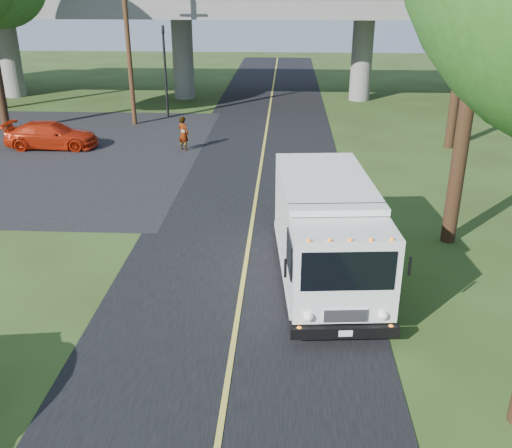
# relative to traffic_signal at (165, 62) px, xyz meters

# --- Properties ---
(road) EXTENTS (7.00, 90.00, 0.02)m
(road) POSITION_rel_traffic_signal_xyz_m (6.00, -16.00, -3.19)
(road) COLOR black
(road) RESTS_ON ground
(parking_lot) EXTENTS (16.00, 18.00, 0.01)m
(parking_lot) POSITION_rel_traffic_signal_xyz_m (-5.00, -8.00, -3.19)
(parking_lot) COLOR black
(parking_lot) RESTS_ON ground
(lane_line) EXTENTS (0.12, 90.00, 0.01)m
(lane_line) POSITION_rel_traffic_signal_xyz_m (6.00, -16.00, -3.17)
(lane_line) COLOR gold
(lane_line) RESTS_ON road
(overpass) EXTENTS (54.00, 10.00, 7.30)m
(overpass) POSITION_rel_traffic_signal_xyz_m (6.00, 6.00, 1.36)
(overpass) COLOR slate
(overpass) RESTS_ON ground
(traffic_signal) EXTENTS (0.18, 0.22, 5.20)m
(traffic_signal) POSITION_rel_traffic_signal_xyz_m (0.00, 0.00, 0.00)
(traffic_signal) COLOR black
(traffic_signal) RESTS_ON ground
(utility_pole) EXTENTS (1.60, 0.26, 9.00)m
(utility_pole) POSITION_rel_traffic_signal_xyz_m (-1.50, -2.00, 1.40)
(utility_pole) COLOR #472D19
(utility_pole) RESTS_ON ground
(step_van) EXTENTS (2.91, 6.61, 2.70)m
(step_van) POSITION_rel_traffic_signal_xyz_m (8.19, -19.69, -1.73)
(step_van) COLOR white
(step_van) RESTS_ON ground
(red_sedan) EXTENTS (4.43, 1.90, 1.27)m
(red_sedan) POSITION_rel_traffic_signal_xyz_m (-4.25, -7.10, -2.56)
(red_sedan) COLOR #B1220A
(red_sedan) RESTS_ON ground
(pedestrian) EXTENTS (0.71, 0.64, 1.62)m
(pedestrian) POSITION_rel_traffic_signal_xyz_m (2.20, -7.16, -2.39)
(pedestrian) COLOR gray
(pedestrian) RESTS_ON ground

